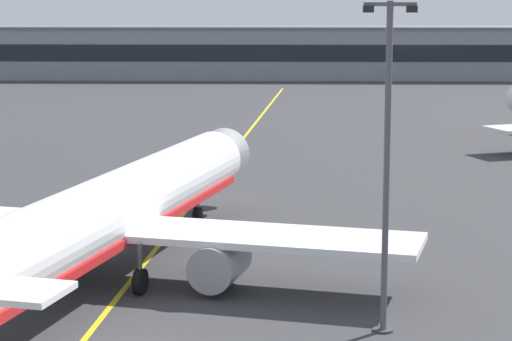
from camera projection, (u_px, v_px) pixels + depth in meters
The scene contains 5 objects.
taxiway_centreline at pixel (189, 207), 71.10m from camera, with size 0.30×180.00×0.01m, color yellow.
airliner_foreground at pixel (105, 216), 52.38m from camera, with size 32.20×40.93×11.65m.
apron_lamp_post at pixel (387, 163), 43.75m from camera, with size 2.24×0.90×14.27m.
safety_cone_by_nose_gear at pixel (164, 209), 69.23m from camera, with size 0.44×0.44×0.55m.
terminal_building at pixel (265, 52), 177.80m from camera, with size 138.55×12.40×8.94m.
Camera 1 is at (6.17, -39.52, 14.59)m, focal length 72.31 mm.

